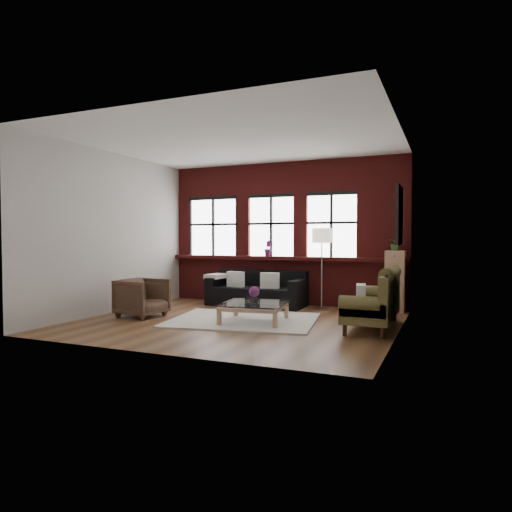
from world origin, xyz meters
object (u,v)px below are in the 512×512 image
at_px(floor_lamp, 322,265).
at_px(armchair, 142,298).
at_px(dark_sofa, 256,288).
at_px(coffee_table, 254,313).
at_px(vase, 254,298).
at_px(vintage_settee, 372,298).
at_px(drawer_chest, 395,281).

bearing_deg(floor_lamp, armchair, -142.47).
relative_size(dark_sofa, floor_lamp, 1.16).
height_order(coffee_table, floor_lamp, floor_lamp).
bearing_deg(vase, vintage_settee, 9.62).
bearing_deg(dark_sofa, drawer_chest, 5.60).
xyz_separation_m(vintage_settee, floor_lamp, (-1.28, 1.63, 0.43)).
bearing_deg(drawer_chest, floor_lamp, -170.77).
xyz_separation_m(dark_sofa, drawer_chest, (2.92, 0.29, 0.23)).
height_order(armchair, vase, armchair).
bearing_deg(vase, dark_sofa, 111.96).
xyz_separation_m(vintage_settee, armchair, (-4.17, -0.59, -0.13)).
relative_size(dark_sofa, armchair, 2.69).
relative_size(coffee_table, drawer_chest, 0.87).
distance_m(coffee_table, drawer_chest, 3.10).
distance_m(dark_sofa, coffee_table, 2.07).
xyz_separation_m(armchair, drawer_chest, (4.34, 2.45, 0.26)).
distance_m(armchair, floor_lamp, 3.68).
relative_size(vintage_settee, coffee_table, 1.70).
distance_m(vintage_settee, drawer_chest, 1.88).
bearing_deg(dark_sofa, armchair, -123.35).
bearing_deg(coffee_table, vase, -90.00).
height_order(coffee_table, drawer_chest, drawer_chest).
height_order(dark_sofa, drawer_chest, drawer_chest).
bearing_deg(floor_lamp, coffee_table, -109.35).
bearing_deg(armchair, drawer_chest, -54.45).
height_order(vase, floor_lamp, floor_lamp).
xyz_separation_m(vase, floor_lamp, (0.69, 1.96, 0.49)).
distance_m(vintage_settee, vase, 2.00).
bearing_deg(vase, drawer_chest, 45.72).
distance_m(dark_sofa, vintage_settee, 3.17).
height_order(drawer_chest, floor_lamp, floor_lamp).
relative_size(armchair, floor_lamp, 0.43).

